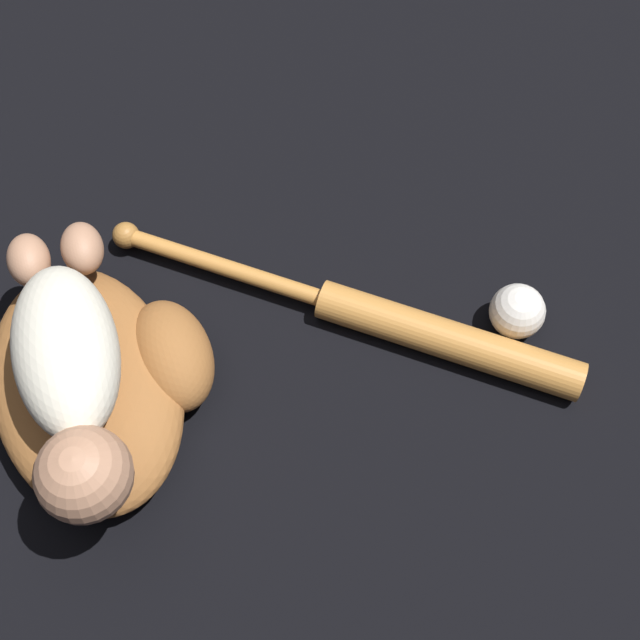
# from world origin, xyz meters

# --- Properties ---
(ground_plane) EXTENTS (6.00, 6.00, 0.00)m
(ground_plane) POSITION_xyz_m (0.00, 0.00, 0.00)
(ground_plane) COLOR black
(baseball_glove) EXTENTS (0.37, 0.31, 0.09)m
(baseball_glove) POSITION_xyz_m (0.02, 0.05, 0.04)
(baseball_glove) COLOR #935B2D
(baseball_glove) RESTS_ON ground
(baby_figure) EXTENTS (0.37, 0.15, 0.10)m
(baby_figure) POSITION_xyz_m (0.05, 0.04, 0.14)
(baby_figure) COLOR silver
(baby_figure) RESTS_ON baseball_glove
(baseball_bat) EXTENTS (0.32, 0.56, 0.05)m
(baseball_bat) POSITION_xyz_m (-0.02, 0.41, 0.02)
(baseball_bat) COLOR #C6843D
(baseball_bat) RESTS_ON ground
(baseball) EXTENTS (0.07, 0.07, 0.07)m
(baseball) POSITION_xyz_m (-0.01, 0.55, 0.03)
(baseball) COLOR white
(baseball) RESTS_ON ground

